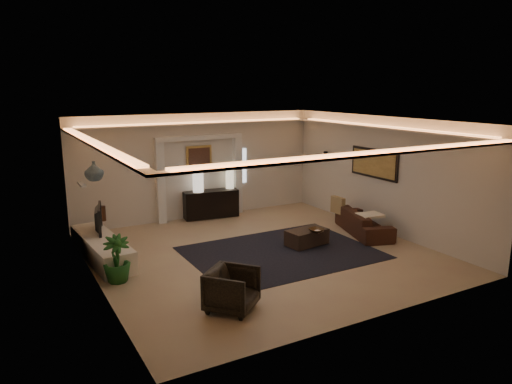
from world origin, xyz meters
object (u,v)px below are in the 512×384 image
console (211,204)px  armchair (232,290)px  sofa (364,222)px  coffee_table (307,237)px

console → armchair: bearing=-102.9°
sofa → coffee_table: bearing=110.5°
console → armchair: size_ratio=1.96×
console → sofa: 4.24m
coffee_table → sofa: bearing=-4.6°
coffee_table → armchair: bearing=-152.1°
console → coffee_table: 3.45m
sofa → coffee_table: 1.79m
console → coffee_table: console is taller
console → sofa: size_ratio=0.77×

